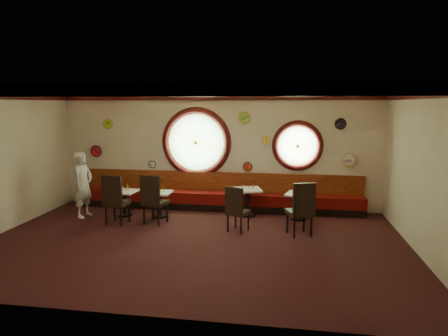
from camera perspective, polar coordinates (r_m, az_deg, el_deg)
floor at (r=8.66m, az=-4.31°, el=-10.60°), size 9.00×6.00×0.00m
ceiling at (r=8.16m, az=-4.59°, el=11.06°), size 9.00×6.00×0.02m
wall_back at (r=11.17m, az=-0.93°, el=2.36°), size 9.00×0.02×3.20m
wall_front at (r=5.44m, az=-11.69°, el=-5.18°), size 9.00×0.02×3.20m
wall_right at (r=8.46m, az=26.74°, el=-0.85°), size 0.02×6.00×3.20m
molding_back at (r=11.04m, az=-1.00°, el=10.13°), size 9.00×0.10×0.18m
molding_front at (r=5.33m, az=-12.04°, el=10.90°), size 9.00×0.10×0.18m
molding_right at (r=8.34m, az=27.17°, el=9.42°), size 0.10×6.00×0.18m
banquette_base at (r=11.18m, az=-1.16°, el=-5.46°), size 8.00×0.55×0.20m
banquette_seat at (r=11.12m, az=-1.16°, el=-4.22°), size 8.00×0.55×0.30m
banquette_back at (r=11.25m, az=-0.97°, el=-1.98°), size 8.00×0.10×0.55m
porthole_left_glass at (r=11.26m, az=-3.96°, el=3.67°), size 1.66×0.02×1.66m
porthole_left_frame at (r=11.24m, az=-3.97°, el=3.67°), size 1.98×0.18×1.98m
porthole_left_ring at (r=11.21m, az=-4.01°, el=3.65°), size 1.61×0.03×1.61m
porthole_right_glass at (r=10.99m, az=10.45°, el=3.15°), size 1.10×0.02×1.10m
porthole_right_frame at (r=10.98m, az=10.46°, el=3.14°), size 1.38×0.18×1.38m
porthole_right_ring at (r=10.95m, az=10.46°, el=3.12°), size 1.09×0.03×1.09m
wall_clock_0 at (r=11.12m, az=17.38°, el=1.13°), size 0.34×0.03×0.34m
wall_clock_1 at (r=11.08m, az=3.37°, el=0.20°), size 0.24×0.03×0.24m
wall_clock_2 at (r=12.03m, az=-16.26°, el=6.07°), size 0.26×0.03×0.26m
wall_clock_3 at (r=11.66m, az=-10.21°, el=0.52°), size 0.20×0.03×0.20m
wall_clock_4 at (r=10.96m, az=2.92°, el=7.20°), size 0.30×0.03×0.30m
wall_clock_5 at (r=11.00m, az=16.32°, el=6.07°), size 0.28×0.03×0.28m
wall_clock_6 at (r=10.95m, az=6.02°, el=4.01°), size 0.22×0.03×0.22m
wall_clock_7 at (r=12.27m, az=-17.79°, el=2.30°), size 0.32×0.03×0.32m
table_a at (r=10.84m, az=-14.04°, el=-4.45°), size 0.65×0.65×0.67m
table_b at (r=10.53m, az=-9.20°, el=-4.71°), size 0.62×0.62×0.67m
table_c at (r=10.49m, az=3.41°, el=-4.42°), size 0.83×0.83×0.73m
table_d at (r=10.34m, az=10.63°, el=-4.95°), size 0.76×0.76×0.69m
chair_a at (r=10.02m, az=-15.37°, el=-3.95°), size 0.57×0.57×0.77m
chair_b at (r=9.84m, az=-10.15°, el=-4.01°), size 0.62×0.62×0.77m
chair_c at (r=9.15m, az=1.75°, el=-5.49°), size 0.59×0.59×0.66m
chair_d at (r=9.01m, az=11.06°, el=-5.29°), size 0.67×0.67×0.76m
condiment_a_salt at (r=10.78m, az=-14.26°, el=-2.90°), size 0.04×0.04×0.10m
condiment_b_salt at (r=10.57m, az=-9.45°, el=-3.01°), size 0.04×0.04×0.10m
condiment_c_salt at (r=10.45m, az=2.77°, el=-2.66°), size 0.04×0.04×0.10m
condiment_d_salt at (r=10.34m, az=10.42°, el=-3.19°), size 0.04×0.04×0.11m
condiment_a_pepper at (r=10.71m, az=-13.86°, el=-3.00°), size 0.03×0.03×0.09m
condiment_b_pepper at (r=10.41m, az=-9.13°, el=-3.23°), size 0.03×0.03×0.09m
condiment_c_pepper at (r=10.36m, az=3.60°, el=-2.78°), size 0.04×0.04×0.10m
condiment_d_pepper at (r=10.25m, az=10.66°, el=-3.31°), size 0.04×0.04×0.10m
condiment_a_bottle at (r=10.84m, az=-13.59°, el=-2.63°), size 0.05×0.05×0.17m
condiment_b_bottle at (r=10.47m, az=-8.64°, el=-3.00°), size 0.04×0.04×0.14m
condiment_c_bottle at (r=10.49m, az=4.14°, el=-2.50°), size 0.05×0.05×0.15m
condiment_d_bottle at (r=10.36m, az=11.20°, el=-3.00°), size 0.05×0.05×0.17m
waiter at (r=10.98m, az=-19.45°, el=-2.24°), size 0.50×0.68×1.71m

